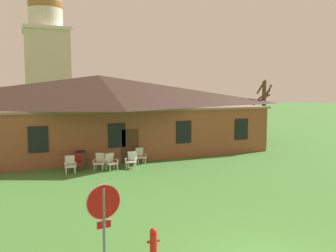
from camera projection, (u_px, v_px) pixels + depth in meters
brick_building at (99, 113)px, 26.54m from camera, size 23.90×10.40×5.67m
dome_tower at (47, 62)px, 41.26m from camera, size 5.18×5.18×17.33m
stop_sign at (104, 216)px, 7.92m from camera, size 0.80×0.14×2.48m
lawn_chair_by_porch at (70, 164)px, 19.61m from camera, size 0.67×0.70×0.96m
lawn_chair_near_door at (78, 161)px, 20.34m from camera, size 0.75×0.80×0.96m
lawn_chair_left_end at (100, 161)px, 20.43m from camera, size 0.80×0.84×0.96m
lawn_chair_middle at (111, 161)px, 20.37m from camera, size 0.73×0.77×0.96m
lawn_chair_right_end at (132, 160)px, 20.87m from camera, size 0.83×0.86×0.96m
lawn_chair_far_side at (140, 155)px, 22.29m from camera, size 0.65×0.67×0.96m
bare_tree_beside_building at (264, 107)px, 32.74m from camera, size 1.78×1.60×5.55m
fire_hydrant at (153, 243)px, 9.77m from camera, size 0.36×0.28×0.79m
trash_bin at (81, 159)px, 21.03m from camera, size 0.56×0.56×0.98m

